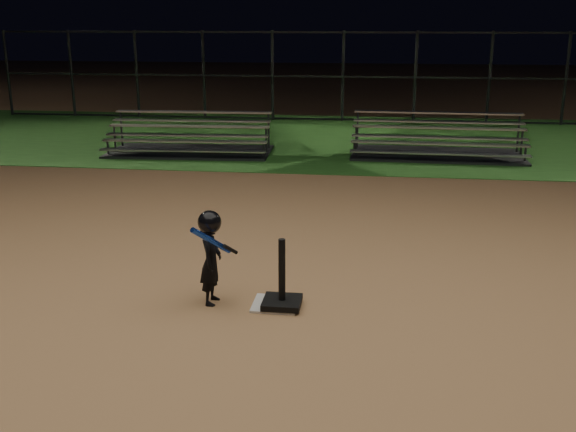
% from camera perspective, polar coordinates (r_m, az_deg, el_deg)
% --- Properties ---
extents(ground, '(80.00, 80.00, 0.00)m').
position_cam_1_polar(ground, '(6.84, -1.08, -7.57)').
color(ground, '#A8784C').
rests_on(ground, ground).
extents(grass_strip, '(60.00, 8.00, 0.01)m').
position_cam_1_polar(grass_strip, '(16.45, 4.06, 6.57)').
color(grass_strip, '#21521A').
rests_on(grass_strip, ground).
extents(home_plate, '(0.45, 0.45, 0.02)m').
position_cam_1_polar(home_plate, '(6.84, -1.09, -7.48)').
color(home_plate, beige).
rests_on(home_plate, ground).
extents(batting_tee, '(0.38, 0.38, 0.69)m').
position_cam_1_polar(batting_tee, '(6.74, -0.51, -6.61)').
color(batting_tee, black).
rests_on(batting_tee, home_plate).
extents(child_batter, '(0.39, 0.54, 0.97)m').
position_cam_1_polar(child_batter, '(6.76, -6.57, -3.27)').
color(child_batter, black).
rests_on(child_batter, ground).
extents(bleacher_left, '(3.53, 1.84, 0.85)m').
position_cam_1_polar(bleacher_left, '(14.71, -8.34, 5.95)').
color(bleacher_left, silver).
rests_on(bleacher_left, ground).
extents(bleacher_right, '(3.61, 1.84, 0.87)m').
position_cam_1_polar(bleacher_right, '(14.56, 12.53, 5.66)').
color(bleacher_right, silver).
rests_on(bleacher_right, ground).
extents(backstop_fence, '(20.08, 0.08, 2.50)m').
position_cam_1_polar(backstop_fence, '(19.27, 4.68, 11.71)').
color(backstop_fence, '#38383D').
rests_on(backstop_fence, ground).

